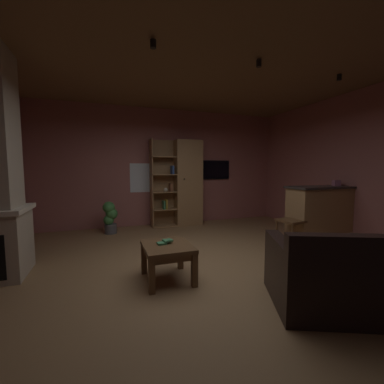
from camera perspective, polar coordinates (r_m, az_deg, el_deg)
floor at (r=3.73m, az=2.13°, el=-17.00°), size 6.53×6.00×0.02m
wall_back at (r=6.37m, az=-7.92°, el=5.59°), size 6.65×0.06×2.89m
wall_right at (r=5.58m, az=35.66°, el=4.71°), size 0.06×6.00×2.89m
ceiling at (r=3.76m, az=2.31°, el=28.71°), size 6.53×6.00×0.02m
window_pane_back at (r=6.29m, az=-10.37°, el=3.22°), size 0.80×0.01×0.71m
bookshelf_cabinet at (r=6.27m, az=-1.64°, el=2.01°), size 1.27×0.41×2.12m
kitchen_bar_counter at (r=5.59m, az=28.09°, el=-4.25°), size 1.57×0.57×1.07m
tissue_box at (r=5.69m, az=30.09°, el=1.79°), size 0.15×0.15×0.11m
leather_couch at (r=3.11m, az=33.41°, el=-16.33°), size 1.80×1.46×0.84m
coffee_table at (r=3.24m, az=-5.61°, el=-13.42°), size 0.59×0.66×0.45m
table_book_0 at (r=3.24m, az=-6.93°, el=-11.56°), size 0.12×0.11×0.02m
table_book_1 at (r=3.28m, az=-5.60°, el=-10.94°), size 0.13×0.13×0.02m
dining_chair at (r=4.99m, az=22.40°, el=-5.21°), size 0.48×0.48×0.92m
potted_floor_plant at (r=5.75m, az=-18.21°, el=-5.36°), size 0.31×0.28×0.70m
wall_mounted_tv at (r=6.78m, az=4.99°, el=5.07°), size 0.90×0.06×0.50m
track_light_spot_1 at (r=3.33m, az=-8.87°, el=30.40°), size 0.07×0.07×0.09m
track_light_spot_2 at (r=3.88m, az=15.02°, el=26.49°), size 0.07×0.07×0.09m
track_light_spot_3 at (r=4.83m, az=30.59°, el=21.61°), size 0.07×0.07×0.09m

